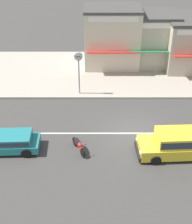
# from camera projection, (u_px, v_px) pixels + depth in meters

# --- Properties ---
(ground_plane) EXTENTS (160.00, 160.00, 0.00)m
(ground_plane) POSITION_uv_depth(u_px,v_px,m) (136.00, 133.00, 20.64)
(ground_plane) COLOR #423F3D
(lane_centre_stripe) EXTENTS (50.40, 0.14, 0.01)m
(lane_centre_stripe) POSITION_uv_depth(u_px,v_px,m) (136.00, 133.00, 20.63)
(lane_centre_stripe) COLOR silver
(lane_centre_stripe) RESTS_ON ground
(kerb_strip) EXTENTS (68.00, 10.00, 0.15)m
(kerb_strip) POSITION_uv_depth(u_px,v_px,m) (124.00, 72.00, 28.81)
(kerb_strip) COLOR #ADA393
(kerb_strip) RESTS_ON ground
(hatchback_teal_0) EXTENTS (3.85, 1.90, 1.10)m
(hatchback_teal_0) POSITION_uv_depth(u_px,v_px,m) (10.00, 142.00, 18.88)
(hatchback_teal_0) COLOR teal
(hatchback_teal_0) RESTS_ON ground
(minivan_yellow_1) EXTENTS (4.75, 2.11, 1.56)m
(minivan_yellow_1) POSITION_uv_depth(u_px,v_px,m) (179.00, 142.00, 18.39)
(minivan_yellow_1) COLOR yellow
(minivan_yellow_1) RESTS_ON ground
(motorcycle_1) EXTENTS (0.94, 1.64, 0.80)m
(motorcycle_1) POSITION_uv_depth(u_px,v_px,m) (78.00, 145.00, 18.85)
(motorcycle_1) COLOR black
(motorcycle_1) RESTS_ON ground
(street_clock) EXTENTS (0.63, 0.22, 3.45)m
(street_clock) POSITION_uv_depth(u_px,v_px,m) (78.00, 63.00, 23.77)
(street_clock) COLOR #9E9EA3
(street_clock) RESTS_ON kerb_strip
(shopfront_corner_warung) EXTENTS (4.66, 5.23, 4.77)m
(shopfront_corner_warung) POSITION_uv_depth(u_px,v_px,m) (149.00, 38.00, 29.36)
(shopfront_corner_warung) COLOR #B2A893
(shopfront_corner_warung) RESTS_ON kerb_strip
(shopfront_mid_block) EXTENTS (5.08, 4.89, 5.38)m
(shopfront_mid_block) POSITION_uv_depth(u_px,v_px,m) (111.00, 37.00, 28.87)
(shopfront_mid_block) COLOR beige
(shopfront_mid_block) RESTS_ON kerb_strip
(shopfront_far_kios) EXTENTS (4.69, 6.33, 4.56)m
(shopfront_far_kios) POSITION_uv_depth(u_px,v_px,m) (188.00, 41.00, 28.92)
(shopfront_far_kios) COLOR #B2A893
(shopfront_far_kios) RESTS_ON kerb_strip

